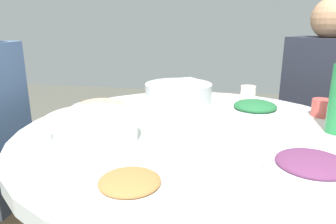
# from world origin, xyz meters

# --- Properties ---
(round_dining_table) EXTENTS (1.15, 1.15, 0.75)m
(round_dining_table) POSITION_xyz_m (0.00, 0.00, 0.67)
(round_dining_table) COLOR #99999E
(round_dining_table) RESTS_ON ground
(rice_bowl) EXTENTS (0.28, 0.28, 0.09)m
(rice_bowl) POSITION_xyz_m (-0.34, -0.11, 0.80)
(rice_bowl) COLOR #B2B5BA
(rice_bowl) RESTS_ON round_dining_table
(soup_bowl) EXTENTS (0.27, 0.27, 0.07)m
(soup_bowl) POSITION_xyz_m (0.14, -0.29, 0.79)
(soup_bowl) COLOR white
(soup_bowl) RESTS_ON round_dining_table
(dish_eggplant) EXTENTS (0.21, 0.21, 0.05)m
(dish_eggplant) POSITION_xyz_m (0.26, 0.29, 0.77)
(dish_eggplant) COLOR silver
(dish_eggplant) RESTS_ON round_dining_table
(dish_greens) EXTENTS (0.21, 0.21, 0.05)m
(dish_greens) POSITION_xyz_m (-0.23, 0.20, 0.78)
(dish_greens) COLOR silver
(dish_greens) RESTS_ON round_dining_table
(dish_tofu_braise) EXTENTS (0.19, 0.19, 0.04)m
(dish_tofu_braise) POSITION_xyz_m (0.40, -0.10, 0.77)
(dish_tofu_braise) COLOR white
(dish_tofu_braise) RESTS_ON round_dining_table
(dish_shrimp) EXTENTS (0.22, 0.22, 0.04)m
(dish_shrimp) POSITION_xyz_m (-0.16, -0.39, 0.77)
(dish_shrimp) COLOR white
(dish_shrimp) RESTS_ON round_dining_table
(tea_cup_near) EXTENTS (0.08, 0.08, 0.06)m
(tea_cup_near) POSITION_xyz_m (-0.25, 0.44, 0.79)
(tea_cup_near) COLOR #CA4B45
(tea_cup_near) RESTS_ON round_dining_table
(tea_cup_far) EXTENTS (0.07, 0.07, 0.07)m
(tea_cup_far) POSITION_xyz_m (-0.43, 0.18, 0.79)
(tea_cup_far) COLOR beige
(tea_cup_far) RESTS_ON round_dining_table
(stool_for_diner_left) EXTENTS (0.35, 0.35, 0.44)m
(stool_for_diner_left) POSITION_xyz_m (-0.64, 0.55, 0.22)
(stool_for_diner_left) COLOR brown
(stool_for_diner_left) RESTS_ON ground
(diner_left) EXTENTS (0.47, 0.46, 0.76)m
(diner_left) POSITION_xyz_m (-0.64, 0.55, 0.76)
(diner_left) COLOR #2D333D
(diner_left) RESTS_ON stool_for_diner_left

